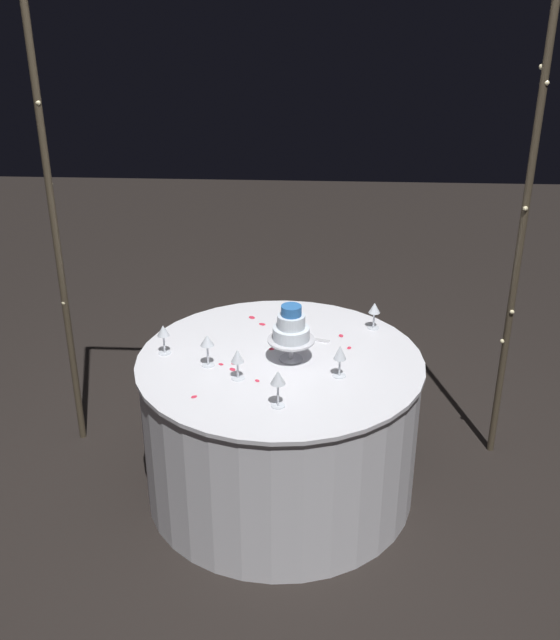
% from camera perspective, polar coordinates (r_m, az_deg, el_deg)
% --- Properties ---
extents(ground_plane, '(12.00, 12.00, 0.00)m').
position_cam_1_polar(ground_plane, '(3.91, 0.00, -12.68)').
color(ground_plane, black).
extents(decorative_arch, '(2.32, 0.06, 2.33)m').
position_cam_1_polar(decorative_arch, '(3.58, 0.35, 11.34)').
color(decorative_arch, '#473D2D').
rests_on(decorative_arch, ground).
extents(main_table, '(1.35, 1.35, 0.75)m').
position_cam_1_polar(main_table, '(3.69, 0.00, -8.11)').
color(main_table, white).
rests_on(main_table, ground).
extents(tiered_cake, '(0.22, 0.22, 0.28)m').
position_cam_1_polar(tiered_cake, '(3.42, 0.86, -0.74)').
color(tiered_cake, silver).
rests_on(tiered_cake, main_table).
extents(wine_glass_0, '(0.06, 0.06, 0.15)m').
position_cam_1_polar(wine_glass_0, '(3.54, -8.91, -0.96)').
color(wine_glass_0, silver).
rests_on(wine_glass_0, main_table).
extents(wine_glass_1, '(0.06, 0.06, 0.16)m').
position_cam_1_polar(wine_glass_1, '(3.40, -5.59, -1.72)').
color(wine_glass_1, silver).
rests_on(wine_glass_1, main_table).
extents(wine_glass_2, '(0.06, 0.06, 0.14)m').
position_cam_1_polar(wine_glass_2, '(3.78, 7.23, 0.81)').
color(wine_glass_2, silver).
rests_on(wine_glass_2, main_table).
extents(wine_glass_3, '(0.06, 0.06, 0.15)m').
position_cam_1_polar(wine_glass_3, '(3.31, 4.61, -2.62)').
color(wine_glass_3, silver).
rests_on(wine_glass_3, main_table).
extents(wine_glass_4, '(0.06, 0.06, 0.14)m').
position_cam_1_polar(wine_glass_4, '(3.29, -3.28, -2.90)').
color(wine_glass_4, silver).
rests_on(wine_glass_4, main_table).
extents(wine_glass_5, '(0.06, 0.06, 0.17)m').
position_cam_1_polar(wine_glass_5, '(3.08, -0.16, -4.57)').
color(wine_glass_5, silver).
rests_on(wine_glass_5, main_table).
extents(cake_knife, '(0.29, 0.11, 0.01)m').
position_cam_1_polar(cake_knife, '(3.70, 1.31, -1.26)').
color(cake_knife, silver).
rests_on(cake_knife, main_table).
extents(rose_petal_0, '(0.03, 0.02, 0.00)m').
position_cam_1_polar(rose_petal_0, '(3.61, 1.30, -2.01)').
color(rose_petal_0, '#E02D47').
rests_on(rose_petal_0, main_table).
extents(rose_petal_1, '(0.05, 0.04, 0.00)m').
position_cam_1_polar(rose_petal_1, '(3.95, 0.61, 0.52)').
color(rose_petal_1, '#E02D47').
rests_on(rose_petal_1, main_table).
extents(rose_petal_2, '(0.04, 0.04, 0.00)m').
position_cam_1_polar(rose_petal_2, '(3.83, -1.37, -0.32)').
color(rose_petal_2, '#E02D47').
rests_on(rose_petal_2, main_table).
extents(rose_petal_3, '(0.04, 0.04, 0.00)m').
position_cam_1_polar(rose_petal_3, '(3.58, -0.62, -2.22)').
color(rose_petal_3, '#E02D47').
rests_on(rose_petal_3, main_table).
extents(rose_petal_4, '(0.03, 0.03, 0.00)m').
position_cam_1_polar(rose_petal_4, '(3.61, 5.31, -2.13)').
color(rose_petal_4, '#E02D47').
rests_on(rose_petal_4, main_table).
extents(rose_petal_5, '(0.03, 0.03, 0.00)m').
position_cam_1_polar(rose_petal_5, '(3.32, -1.75, -4.66)').
color(rose_petal_5, '#E02D47').
rests_on(rose_petal_5, main_table).
extents(rose_petal_6, '(0.05, 0.05, 0.00)m').
position_cam_1_polar(rose_petal_6, '(3.90, -2.16, 0.20)').
color(rose_petal_6, '#E02D47').
rests_on(rose_petal_6, main_table).
extents(rose_petal_7, '(0.03, 0.03, 0.00)m').
position_cam_1_polar(rose_petal_7, '(3.46, -4.54, -3.39)').
color(rose_petal_7, '#E02D47').
rests_on(rose_petal_7, main_table).
extents(rose_petal_8, '(0.03, 0.02, 0.00)m').
position_cam_1_polar(rose_petal_8, '(3.46, -3.55, -3.34)').
color(rose_petal_8, '#E02D47').
rests_on(rose_petal_8, main_table).
extents(rose_petal_9, '(0.04, 0.04, 0.00)m').
position_cam_1_polar(rose_petal_9, '(3.41, -3.65, -3.78)').
color(rose_petal_9, '#E02D47').
rests_on(rose_petal_9, main_table).
extents(rose_petal_10, '(0.03, 0.04, 0.00)m').
position_cam_1_polar(rose_petal_10, '(3.72, 4.69, -1.20)').
color(rose_petal_10, '#E02D47').
rests_on(rose_petal_10, main_table).
extents(rose_petal_11, '(0.03, 0.03, 0.00)m').
position_cam_1_polar(rose_petal_11, '(3.22, -6.59, -5.85)').
color(rose_petal_11, '#E02D47').
rests_on(rose_petal_11, main_table).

